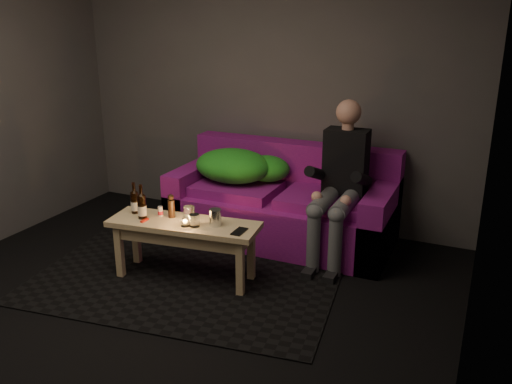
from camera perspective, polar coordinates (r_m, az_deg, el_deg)
floor at (r=3.79m, az=-12.73°, el=-13.88°), size 4.50×4.50×0.00m
room at (r=3.61m, az=-10.11°, el=12.56°), size 4.50×4.50×4.50m
rug at (r=4.40m, az=-7.02°, el=-8.62°), size 2.52×1.96×0.01m
sofa at (r=4.93m, az=2.91°, el=-1.56°), size 1.97×0.89×0.85m
green_blanket at (r=4.99m, az=-1.76°, el=2.70°), size 0.87×0.59×0.30m
person at (r=4.51m, az=8.84°, el=1.31°), size 0.36×0.82×1.32m
coffee_table at (r=4.20m, az=-7.58°, el=-4.20°), size 1.20×0.51×0.48m
beer_bottle_a at (r=4.38m, az=-12.65°, el=-1.01°), size 0.06×0.06×0.25m
beer_bottle_b at (r=4.25m, az=-11.92°, el=-1.45°), size 0.07×0.07×0.27m
salt_shaker at (r=4.29m, az=-10.03°, el=-2.01°), size 0.04×0.04×0.08m
pepper_mill at (r=4.24m, az=-8.90°, el=-1.75°), size 0.06×0.06×0.14m
tumbler_back at (r=4.19m, az=-7.05°, el=-2.18°), size 0.09×0.09×0.10m
tealight at (r=4.07m, az=-7.48°, el=-3.24°), size 0.07×0.07×0.05m
tumbler_front at (r=4.05m, az=-6.50°, el=-2.99°), size 0.08×0.08×0.10m
steel_cup at (r=4.05m, az=-4.31°, el=-2.69°), size 0.11×0.11×0.13m
smartphone at (r=3.94m, az=-1.76°, el=-4.17°), size 0.08×0.15×0.01m
red_lighter at (r=4.22m, az=-11.66°, el=-2.94°), size 0.03×0.08×0.01m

